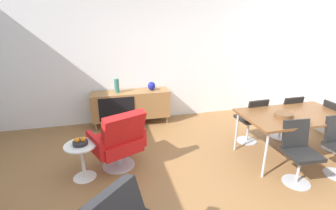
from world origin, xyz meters
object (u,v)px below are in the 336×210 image
at_px(vase_cobalt, 152,86).
at_px(dining_chair_back_left, 251,119).
at_px(side_table_round, 82,157).
at_px(dining_chair_front_left, 299,150).
at_px(dining_chair_far_end, 336,124).
at_px(lounge_chair_red, 119,140).
at_px(vase_sculptural_dark, 117,86).
at_px(dining_table, 294,117).
at_px(sideboard, 131,104).
at_px(wooden_bowl_on_table, 283,115).
at_px(fruit_bowl, 80,142).
at_px(dining_chair_back_right, 285,115).

xyz_separation_m(vase_cobalt, dining_chair_back_left, (1.53, -1.37, -0.34)).
distance_m(dining_chair_back_left, side_table_round, 2.84).
distance_m(dining_chair_back_left, dining_chair_front_left, 1.12).
height_order(dining_chair_far_end, lounge_chair_red, lounge_chair_red).
height_order(vase_sculptural_dark, side_table_round, vase_sculptural_dark).
distance_m(vase_sculptural_dark, dining_table, 3.23).
xyz_separation_m(sideboard, dining_chair_back_left, (1.98, -1.37, 0.03)).
distance_m(dining_table, lounge_chair_red, 2.69).
xyz_separation_m(vase_sculptural_dark, dining_chair_front_left, (2.24, -2.49, -0.39)).
bearing_deg(sideboard, wooden_bowl_on_table, -43.58).
height_order(dining_chair_far_end, fruit_bowl, dining_chair_far_end).
height_order(vase_cobalt, dining_chair_back_left, vase_cobalt).
xyz_separation_m(vase_cobalt, lounge_chair_red, (-0.78, -1.59, -0.34)).
bearing_deg(dining_chair_far_end, vase_sculptural_dark, 151.04).
relative_size(dining_table, side_table_round, 3.08).
distance_m(vase_sculptural_dark, fruit_bowl, 1.83).
bearing_deg(dining_chair_far_end, dining_chair_back_left, 155.79).
distance_m(vase_cobalt, wooden_bowl_on_table, 2.57).
distance_m(sideboard, side_table_round, 1.91).
xyz_separation_m(vase_cobalt, wooden_bowl_on_table, (1.63, -1.98, -0.04)).
xyz_separation_m(dining_chair_back_left, dining_chair_back_right, (0.70, -0.00, 0.00)).
bearing_deg(dining_chair_far_end, dining_chair_back_right, 134.12).
height_order(wooden_bowl_on_table, dining_chair_front_left, dining_chair_front_left).
relative_size(dining_chair_front_left, fruit_bowl, 4.28).
height_order(sideboard, dining_chair_far_end, dining_chair_far_end).
height_order(sideboard, dining_chair_front_left, dining_chair_front_left).
distance_m(dining_chair_far_end, dining_chair_back_right, 0.77).
relative_size(wooden_bowl_on_table, fruit_bowl, 1.30).
distance_m(wooden_bowl_on_table, dining_chair_front_left, 0.59).
bearing_deg(vase_cobalt, lounge_chair_red, -116.14).
relative_size(wooden_bowl_on_table, dining_chair_back_right, 0.30).
height_order(vase_cobalt, wooden_bowl_on_table, vase_cobalt).
relative_size(vase_cobalt, side_table_round, 0.34).
height_order(wooden_bowl_on_table, dining_chair_far_end, dining_chair_far_end).
bearing_deg(lounge_chair_red, dining_chair_back_left, 5.58).
xyz_separation_m(sideboard, vase_sculptural_dark, (-0.26, 0.00, 0.42)).
bearing_deg(vase_sculptural_dark, dining_chair_front_left, -47.97).
bearing_deg(wooden_bowl_on_table, sideboard, 136.42).
xyz_separation_m(dining_chair_far_end, dining_chair_back_right, (-0.54, 0.56, 0.00)).
bearing_deg(wooden_bowl_on_table, dining_chair_far_end, 3.09).
distance_m(wooden_bowl_on_table, dining_chair_back_right, 0.91).
distance_m(side_table_round, fruit_bowl, 0.23).
xyz_separation_m(vase_cobalt, dining_chair_front_left, (1.53, -2.49, -0.34)).
relative_size(dining_chair_far_end, lounge_chair_red, 0.90).
xyz_separation_m(vase_sculptural_dark, side_table_round, (-0.58, -1.71, -0.54)).
xyz_separation_m(dining_chair_front_left, dining_chair_back_right, (0.70, 1.12, 0.00)).
distance_m(vase_sculptural_dark, dining_chair_far_end, 3.99).
distance_m(dining_chair_far_end, lounge_chair_red, 3.56).
relative_size(dining_table, wooden_bowl_on_table, 6.15).
xyz_separation_m(dining_chair_front_left, lounge_chair_red, (-2.31, 0.89, -0.00)).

